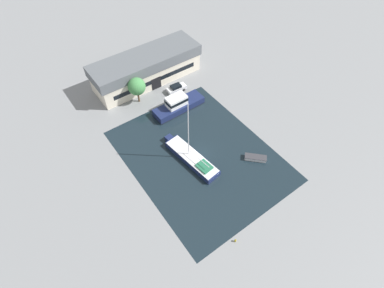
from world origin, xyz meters
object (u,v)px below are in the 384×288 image
(sailboat_moored, at_px, (191,157))
(small_dinghy, at_px, (255,158))
(warehouse_building, at_px, (146,68))
(parked_car, at_px, (176,88))
(quay_tree_near_building, at_px, (137,87))
(motor_cruiser, at_px, (178,105))

(sailboat_moored, bearing_deg, small_dinghy, -42.01)
(sailboat_moored, bearing_deg, warehouse_building, 70.92)
(parked_car, distance_m, small_dinghy, 24.46)
(parked_car, bearing_deg, quay_tree_near_building, -99.79)
(warehouse_building, xyz_separation_m, sailboat_moored, (-5.44, -24.92, -2.66))
(quay_tree_near_building, height_order, small_dinghy, quay_tree_near_building)
(sailboat_moored, relative_size, small_dinghy, 3.53)
(small_dinghy, bearing_deg, motor_cruiser, 57.47)
(quay_tree_near_building, relative_size, parked_car, 1.33)
(sailboat_moored, distance_m, motor_cruiser, 13.67)
(quay_tree_near_building, bearing_deg, motor_cruiser, -52.38)
(parked_car, relative_size, sailboat_moored, 0.34)
(warehouse_building, xyz_separation_m, parked_car, (3.16, -7.30, -2.48))
(sailboat_moored, relative_size, motor_cruiser, 1.19)
(warehouse_building, height_order, quay_tree_near_building, warehouse_building)
(sailboat_moored, bearing_deg, parked_car, 57.21)
(quay_tree_near_building, distance_m, small_dinghy, 28.31)
(quay_tree_near_building, height_order, motor_cruiser, quay_tree_near_building)
(warehouse_building, bearing_deg, quay_tree_near_building, -135.07)
(quay_tree_near_building, relative_size, sailboat_moored, 0.45)
(warehouse_building, relative_size, motor_cruiser, 2.22)
(quay_tree_near_building, height_order, sailboat_moored, sailboat_moored)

